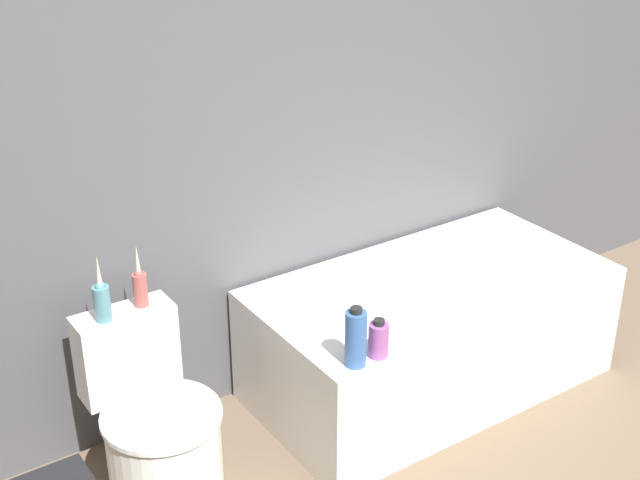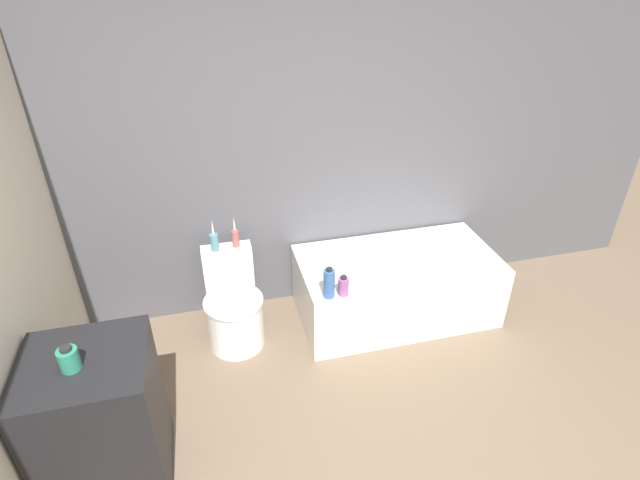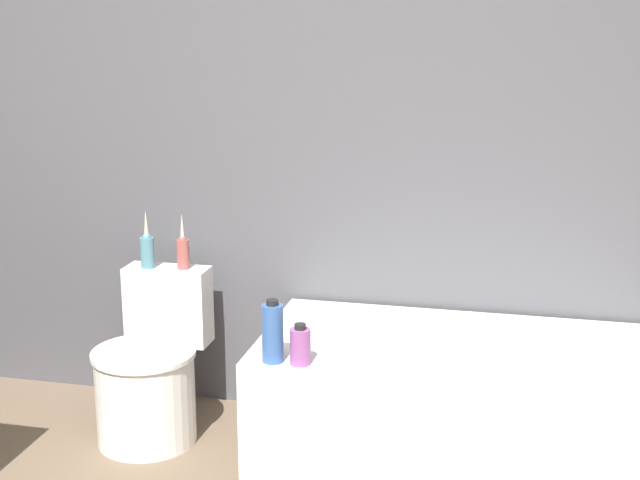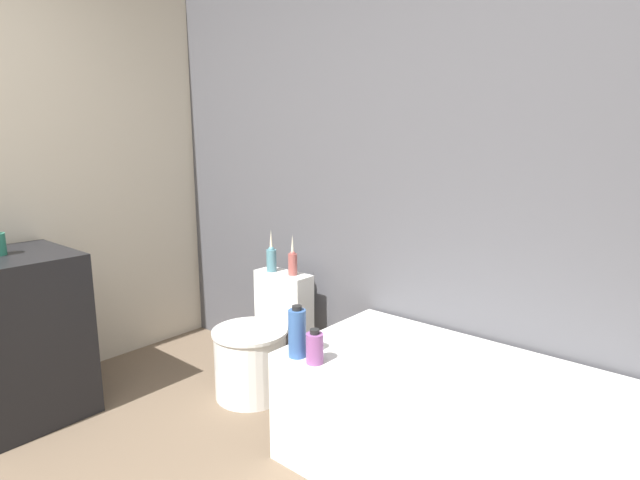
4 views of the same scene
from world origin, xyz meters
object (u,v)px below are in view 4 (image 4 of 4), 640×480
at_px(vase_gold, 271,258).
at_px(shampoo_bottle_tall, 297,333).
at_px(vase_silver, 293,262).
at_px(bathtub, 464,431).
at_px(toilet, 258,349).
at_px(shampoo_bottle_short, 315,348).

bearing_deg(vase_gold, shampoo_bottle_tall, -37.10).
bearing_deg(vase_silver, bathtub, -10.93).
xyz_separation_m(bathtub, vase_silver, (-1.21, 0.23, 0.50)).
bearing_deg(toilet, vase_gold, 111.23).
height_order(toilet, shampoo_bottle_tall, shampoo_bottle_tall).
height_order(toilet, vase_gold, vase_gold).
bearing_deg(shampoo_bottle_tall, bathtub, 27.16).
height_order(vase_gold, shampoo_bottle_tall, vase_gold).
bearing_deg(bathtub, vase_silver, 169.07).
bearing_deg(toilet, bathtub, -0.47).
bearing_deg(bathtub, shampoo_bottle_short, -148.60).
height_order(bathtub, toilet, toilet).
bearing_deg(bathtub, toilet, 179.53).
height_order(bathtub, vase_silver, vase_silver).
distance_m(bathtub, vase_gold, 1.47).
xyz_separation_m(vase_gold, shampoo_bottle_tall, (0.71, -0.54, -0.13)).
relative_size(vase_gold, shampoo_bottle_tall, 1.09).
height_order(bathtub, shampoo_bottle_tall, shampoo_bottle_tall).
bearing_deg(shampoo_bottle_tall, toilet, 151.79).
bearing_deg(shampoo_bottle_short, vase_gold, 146.50).
bearing_deg(toilet, vase_silver, 70.85).
relative_size(toilet, shampoo_bottle_short, 4.47).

